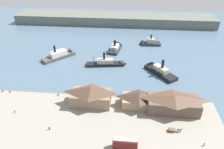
# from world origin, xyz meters

# --- Properties ---
(ground_plane) EXTENTS (320.00, 320.00, 0.00)m
(ground_plane) POSITION_xyz_m (0.00, 0.00, 0.00)
(ground_plane) COLOR slate
(quay_promenade) EXTENTS (110.00, 36.00, 1.20)m
(quay_promenade) POSITION_xyz_m (0.00, -22.00, 0.60)
(quay_promenade) COLOR gray
(quay_promenade) RESTS_ON ground
(seawall_edge) EXTENTS (110.00, 0.80, 1.00)m
(seawall_edge) POSITION_xyz_m (0.00, -3.60, 0.50)
(seawall_edge) COLOR slate
(seawall_edge) RESTS_ON ground
(ferry_shed_central_terminal) EXTENTS (17.87, 9.84, 8.95)m
(ferry_shed_central_terminal) POSITION_xyz_m (-0.17, -9.42, 5.75)
(ferry_shed_central_terminal) COLOR #847056
(ferry_shed_central_terminal) RESTS_ON quay_promenade
(ferry_shed_west_terminal) EXTENTS (14.85, 8.91, 6.94)m
(ferry_shed_west_terminal) POSITION_xyz_m (21.18, -9.03, 4.72)
(ferry_shed_west_terminal) COLOR #998466
(ferry_shed_west_terminal) RESTS_ON quay_promenade
(ferry_shed_east_terminal) EXTENTS (22.16, 10.24, 8.03)m
(ferry_shed_east_terminal) POSITION_xyz_m (35.74, -10.73, 5.27)
(ferry_shed_east_terminal) COLOR brown
(ferry_shed_east_terminal) RESTS_ON quay_promenade
(street_tram) EXTENTS (8.69, 2.55, 4.49)m
(street_tram) POSITION_xyz_m (16.08, -33.07, 3.80)
(street_tram) COLOR maroon
(street_tram) RESTS_ON quay_promenade
(horse_cart) EXTENTS (5.49, 1.56, 1.87)m
(horse_cart) POSITION_xyz_m (34.83, -23.46, 2.13)
(horse_cart) COLOR brown
(horse_cart) RESTS_ON quay_promenade
(pedestrian_near_west_shed) EXTENTS (0.41, 0.41, 1.65)m
(pedestrian_near_west_shed) POSITION_xyz_m (-13.61, -26.98, 1.95)
(pedestrian_near_west_shed) COLOR #232328
(pedestrian_near_west_shed) RESTS_ON quay_promenade
(pedestrian_standing_center) EXTENTS (0.38, 0.38, 1.53)m
(pedestrian_standing_center) POSITION_xyz_m (44.33, -29.37, 1.90)
(pedestrian_standing_center) COLOR #6B5B4C
(pedestrian_standing_center) RESTS_ON quay_promenade
(pedestrian_near_east_shed) EXTENTS (0.38, 0.38, 1.52)m
(pedestrian_near_east_shed) POSITION_xyz_m (-31.76, -18.85, 1.89)
(pedestrian_near_east_shed) COLOR #3D4C42
(pedestrian_near_east_shed) RESTS_ON quay_promenade
(pedestrian_near_cart) EXTENTS (0.38, 0.38, 1.53)m
(pedestrian_near_cart) POSITION_xyz_m (17.99, -29.15, 1.90)
(pedestrian_near_cart) COLOR #3D4C42
(pedestrian_near_cart) RESTS_ON quay_promenade
(mooring_post_center_east) EXTENTS (0.44, 0.44, 0.90)m
(mooring_post_center_east) POSITION_xyz_m (-44.92, -4.93, 1.65)
(mooring_post_center_east) COLOR black
(mooring_post_center_east) RESTS_ON quay_promenade
(mooring_post_center_west) EXTENTS (0.44, 0.44, 0.90)m
(mooring_post_center_west) POSITION_xyz_m (-41.05, -5.18, 1.65)
(mooring_post_center_west) COLOR black
(mooring_post_center_west) RESTS_ON quay_promenade
(mooring_post_west) EXTENTS (0.44, 0.44, 0.90)m
(mooring_post_west) POSITION_xyz_m (-16.94, -5.14, 1.65)
(mooring_post_west) COLOR black
(mooring_post_west) RESTS_ON quay_promenade
(ferry_near_quay) EXTENTS (25.19, 8.10, 9.90)m
(ferry_near_quay) POSITION_xyz_m (3.90, 29.05, 1.43)
(ferry_near_quay) COLOR black
(ferry_near_quay) RESTS_ON ground
(ferry_approaching_west) EXTENTS (18.74, 21.42, 11.10)m
(ferry_approaching_west) POSITION_xyz_m (32.29, 23.47, 1.53)
(ferry_approaching_west) COLOR black
(ferry_approaching_west) RESTS_ON ground
(ferry_moored_east) EXTENTS (15.68, 7.33, 9.82)m
(ferry_moored_east) POSITION_xyz_m (28.77, 62.90, 1.30)
(ferry_moored_east) COLOR #23282D
(ferry_moored_east) RESTS_ON ground
(ferry_outer_harbor) EXTENTS (20.70, 20.92, 10.98)m
(ferry_outer_harbor) POSITION_xyz_m (-27.93, 37.30, 1.67)
(ferry_outer_harbor) COLOR #514C47
(ferry_outer_harbor) RESTS_ON ground
(ferry_moored_west) EXTENTS (9.48, 18.23, 9.71)m
(ferry_moored_west) POSITION_xyz_m (5.98, 52.88, 1.33)
(ferry_moored_west) COLOR #23282D
(ferry_moored_west) RESTS_ON ground
(far_headland) EXTENTS (180.00, 24.00, 8.00)m
(far_headland) POSITION_xyz_m (0.00, 110.00, 4.00)
(far_headland) COLOR #60665B
(far_headland) RESTS_ON ground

